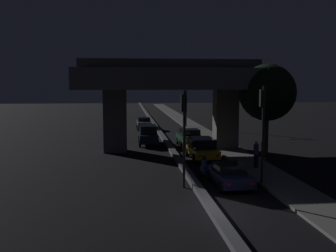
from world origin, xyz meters
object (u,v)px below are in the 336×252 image
(traffic_light_left_of_median, at_px, (184,122))
(traffic_light_right_of_median, at_px, (263,118))
(car_dark_blue_lead, at_px, (229,174))
(car_dark_green_third, at_px, (189,137))
(motorcycle_blue_filtering_near, at_px, (204,169))
(pedestrian_on_sidewalk, at_px, (256,154))
(car_grey_second_oncoming, at_px, (144,123))
(motorcycle_black_filtering_mid, at_px, (185,147))
(street_lamp, at_px, (184,93))
(car_dark_blue_lead_oncoming, at_px, (148,135))
(car_taxi_yellow_second, at_px, (202,148))

(traffic_light_left_of_median, xyz_separation_m, traffic_light_right_of_median, (4.40, -0.00, 0.15))
(car_dark_blue_lead, relative_size, car_dark_green_third, 0.97)
(traffic_light_left_of_median, height_order, motorcycle_blue_filtering_near, traffic_light_left_of_median)
(traffic_light_right_of_median, height_order, pedestrian_on_sidewalk, traffic_light_right_of_median)
(car_grey_second_oncoming, bearing_deg, motorcycle_black_filtering_mid, 6.81)
(street_lamp, relative_size, car_dark_blue_lead_oncoming, 1.71)
(pedestrian_on_sidewalk, bearing_deg, car_dark_blue_lead_oncoming, 119.84)
(traffic_light_left_of_median, height_order, motorcycle_black_filtering_mid, traffic_light_left_of_median)
(car_taxi_yellow_second, relative_size, car_dark_blue_lead_oncoming, 0.95)
(car_dark_blue_lead, xyz_separation_m, car_taxi_yellow_second, (0.02, 7.84, 0.19))
(car_taxi_yellow_second, xyz_separation_m, pedestrian_on_sidewalk, (2.91, -3.74, 0.17))
(traffic_light_right_of_median, height_order, car_dark_green_third, traffic_light_right_of_median)
(street_lamp, relative_size, car_taxi_yellow_second, 1.80)
(motorcycle_black_filtering_mid, bearing_deg, traffic_light_left_of_median, 171.51)
(street_lamp, distance_m, car_taxi_yellow_second, 22.17)
(traffic_light_right_of_median, bearing_deg, motorcycle_black_filtering_mid, 106.60)
(motorcycle_blue_filtering_near, distance_m, motorcycle_black_filtering_mid, 8.08)
(traffic_light_right_of_median, xyz_separation_m, motorcycle_black_filtering_mid, (-2.90, 9.73, -3.16))
(car_dark_blue_lead, bearing_deg, car_grey_second_oncoming, 4.49)
(traffic_light_left_of_median, distance_m, car_taxi_yellow_second, 8.61)
(car_dark_blue_lead, relative_size, pedestrian_on_sidewalk, 2.33)
(street_lamp, xyz_separation_m, car_dark_blue_lead_oncoming, (-5.40, -14.11, -3.49))
(car_dark_blue_lead_oncoming, bearing_deg, motorcycle_blue_filtering_near, 11.42)
(car_dark_blue_lead_oncoming, height_order, car_grey_second_oncoming, car_dark_blue_lead_oncoming)
(traffic_light_right_of_median, distance_m, pedestrian_on_sidewalk, 4.97)
(car_dark_blue_lead_oncoming, bearing_deg, car_taxi_yellow_second, 26.23)
(motorcycle_black_filtering_mid, bearing_deg, car_dark_green_third, -13.51)
(car_dark_blue_lead, bearing_deg, motorcycle_black_filtering_mid, 3.30)
(traffic_light_left_of_median, distance_m, car_grey_second_oncoming, 28.06)
(car_dark_blue_lead, relative_size, car_dark_blue_lead_oncoming, 0.94)
(motorcycle_black_filtering_mid, xyz_separation_m, pedestrian_on_sidewalk, (3.94, -5.72, 0.41))
(car_dark_blue_lead, xyz_separation_m, car_dark_blue_lead_oncoming, (-3.63, 15.54, 0.27))
(traffic_light_right_of_median, relative_size, car_dark_blue_lead_oncoming, 1.28)
(car_dark_green_third, xyz_separation_m, motorcycle_black_filtering_mid, (-1.10, -4.46, -0.17))
(car_dark_blue_lead, bearing_deg, traffic_light_right_of_median, -89.95)
(street_lamp, xyz_separation_m, pedestrian_on_sidewalk, (1.16, -25.55, -3.40))
(traffic_light_right_of_median, distance_m, motorcycle_black_filtering_mid, 10.63)
(traffic_light_right_of_median, relative_size, motorcycle_blue_filtering_near, 2.83)
(motorcycle_black_filtering_mid, distance_m, pedestrian_on_sidewalk, 6.96)
(street_lamp, height_order, pedestrian_on_sidewalk, street_lamp)
(traffic_light_left_of_median, relative_size, car_dark_green_third, 1.26)
(car_taxi_yellow_second, height_order, car_dark_green_third, car_taxi_yellow_second)
(traffic_light_left_of_median, distance_m, motorcycle_black_filtering_mid, 10.29)
(traffic_light_right_of_median, distance_m, car_taxi_yellow_second, 8.49)
(car_taxi_yellow_second, bearing_deg, motorcycle_black_filtering_mid, 25.59)
(car_taxi_yellow_second, height_order, motorcycle_blue_filtering_near, car_taxi_yellow_second)
(traffic_light_right_of_median, xyz_separation_m, car_dark_blue_lead_oncoming, (-5.51, 15.45, -2.84))
(traffic_light_right_of_median, height_order, motorcycle_black_filtering_mid, traffic_light_right_of_median)
(street_lamp, relative_size, car_grey_second_oncoming, 1.69)
(street_lamp, height_order, car_taxi_yellow_second, street_lamp)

